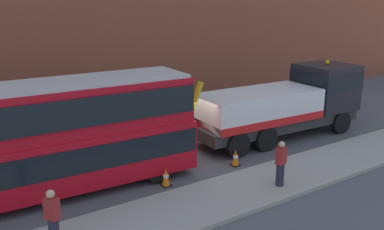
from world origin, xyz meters
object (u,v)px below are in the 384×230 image
object	(u,v)px
recovery_tow_truck	(286,103)
pedestrian_onlooker	(53,219)
traffic_cone_near_bus	(166,177)
double_decker_bus	(43,136)
traffic_cone_midway	(236,158)
pedestrian_bystander	(281,164)

from	to	relation	value
recovery_tow_truck	pedestrian_onlooker	bearing A→B (deg)	-161.25
recovery_tow_truck	traffic_cone_near_bus	world-z (taller)	recovery_tow_truck
traffic_cone_near_bus	pedestrian_onlooker	bearing A→B (deg)	-158.05
double_decker_bus	traffic_cone_midway	distance (m)	7.74
pedestrian_onlooker	pedestrian_bystander	xyz separation A→B (m)	(8.08, -0.67, 0.00)
double_decker_bus	traffic_cone_near_bus	distance (m)	4.65
double_decker_bus	traffic_cone_midway	world-z (taller)	double_decker_bus
pedestrian_bystander	traffic_cone_midway	xyz separation A→B (m)	(0.10, 2.66, -0.64)
pedestrian_onlooker	pedestrian_bystander	distance (m)	8.10
recovery_tow_truck	double_decker_bus	distance (m)	11.85
traffic_cone_midway	traffic_cone_near_bus	bearing A→B (deg)	-178.68
recovery_tow_truck	traffic_cone_near_bus	bearing A→B (deg)	-165.10
recovery_tow_truck	traffic_cone_near_bus	distance (m)	8.25
pedestrian_onlooker	double_decker_bus	bearing A→B (deg)	49.49
pedestrian_onlooker	pedestrian_bystander	bearing A→B (deg)	-31.96
double_decker_bus	traffic_cone_near_bus	xyz separation A→B (m)	(3.89, -1.71, -1.89)
recovery_tow_truck	pedestrian_bystander	world-z (taller)	recovery_tow_truck
pedestrian_bystander	traffic_cone_midway	bearing A→B (deg)	-15.85
double_decker_bus	traffic_cone_midway	size ratio (longest dim) A/B	15.47
traffic_cone_midway	pedestrian_bystander	bearing A→B (deg)	-92.16
pedestrian_bystander	pedestrian_onlooker	bearing A→B (deg)	71.59
traffic_cone_near_bus	double_decker_bus	bearing A→B (deg)	156.27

